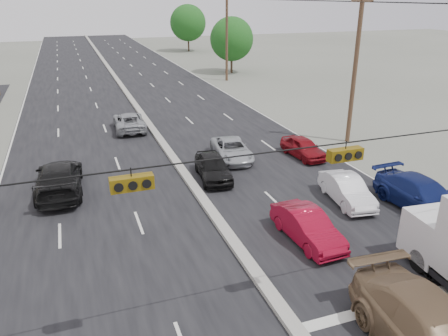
{
  "coord_description": "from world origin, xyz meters",
  "views": [
    {
      "loc": [
        -5.64,
        -9.79,
        9.66
      ],
      "look_at": [
        0.67,
        7.87,
        2.2
      ],
      "focal_mm": 35.0,
      "sensor_mm": 36.0,
      "label": 1
    }
  ],
  "objects_px": {
    "utility_pole_right_c": "(227,37)",
    "queue_car_b": "(347,190)",
    "oncoming_far": "(129,122)",
    "queue_car_a": "(213,167)",
    "tree_right_mid": "(232,39)",
    "queue_car_d": "(422,196)",
    "utility_pole_right_b": "(355,68)",
    "oncoming_near": "(59,178)",
    "queue_car_e": "(303,148)",
    "tree_right_far": "(188,23)",
    "queue_car_c": "(232,150)",
    "red_sedan": "(307,227)"
  },
  "relations": [
    {
      "from": "utility_pole_right_c",
      "to": "queue_car_b",
      "type": "bearing_deg",
      "value": -99.87
    },
    {
      "from": "utility_pole_right_c",
      "to": "oncoming_far",
      "type": "height_order",
      "value": "utility_pole_right_c"
    },
    {
      "from": "queue_car_a",
      "to": "tree_right_mid",
      "type": "bearing_deg",
      "value": 74.11
    },
    {
      "from": "queue_car_a",
      "to": "oncoming_far",
      "type": "relative_size",
      "value": 0.86
    },
    {
      "from": "queue_car_d",
      "to": "queue_car_b",
      "type": "bearing_deg",
      "value": 143.19
    },
    {
      "from": "utility_pole_right_b",
      "to": "oncoming_near",
      "type": "distance_m",
      "value": 19.81
    },
    {
      "from": "queue_car_a",
      "to": "queue_car_e",
      "type": "bearing_deg",
      "value": 18.69
    },
    {
      "from": "tree_right_far",
      "to": "queue_car_c",
      "type": "height_order",
      "value": "tree_right_far"
    },
    {
      "from": "red_sedan",
      "to": "queue_car_e",
      "type": "relative_size",
      "value": 1.09
    },
    {
      "from": "tree_right_mid",
      "to": "queue_car_e",
      "type": "height_order",
      "value": "tree_right_mid"
    },
    {
      "from": "queue_car_b",
      "to": "queue_car_e",
      "type": "distance_m",
      "value": 6.6
    },
    {
      "from": "queue_car_a",
      "to": "queue_car_c",
      "type": "bearing_deg",
      "value": 57.56
    },
    {
      "from": "oncoming_near",
      "to": "queue_car_b",
      "type": "bearing_deg",
      "value": 158.38
    },
    {
      "from": "utility_pole_right_c",
      "to": "queue_car_c",
      "type": "distance_m",
      "value": 27.55
    },
    {
      "from": "queue_car_e",
      "to": "oncoming_far",
      "type": "xyz_separation_m",
      "value": [
        -9.53,
        9.79,
        0.03
      ]
    },
    {
      "from": "queue_car_b",
      "to": "utility_pole_right_c",
      "type": "bearing_deg",
      "value": 88.12
    },
    {
      "from": "utility_pole_right_c",
      "to": "oncoming_far",
      "type": "distance_m",
      "value": 22.58
    },
    {
      "from": "utility_pole_right_b",
      "to": "oncoming_far",
      "type": "distance_m",
      "value": 16.81
    },
    {
      "from": "queue_car_d",
      "to": "queue_car_c",
      "type": "bearing_deg",
      "value": 119.67
    },
    {
      "from": "queue_car_b",
      "to": "oncoming_far",
      "type": "xyz_separation_m",
      "value": [
        -8.33,
        16.28,
        0.01
      ]
    },
    {
      "from": "utility_pole_right_b",
      "to": "queue_car_d",
      "type": "xyz_separation_m",
      "value": [
        -2.94,
        -10.28,
        -4.34
      ]
    },
    {
      "from": "utility_pole_right_b",
      "to": "tree_right_far",
      "type": "distance_m",
      "value": 55.11
    },
    {
      "from": "tree_right_far",
      "to": "red_sedan",
      "type": "relative_size",
      "value": 2.02
    },
    {
      "from": "tree_right_far",
      "to": "queue_car_a",
      "type": "bearing_deg",
      "value": -104.07
    },
    {
      "from": "queue_car_b",
      "to": "queue_car_a",
      "type": "bearing_deg",
      "value": 144.27
    },
    {
      "from": "tree_right_far",
      "to": "oncoming_near",
      "type": "height_order",
      "value": "tree_right_far"
    },
    {
      "from": "tree_right_mid",
      "to": "queue_car_c",
      "type": "height_order",
      "value": "tree_right_mid"
    },
    {
      "from": "utility_pole_right_c",
      "to": "queue_car_b",
      "type": "relative_size",
      "value": 2.51
    },
    {
      "from": "queue_car_e",
      "to": "oncoming_far",
      "type": "height_order",
      "value": "oncoming_far"
    },
    {
      "from": "utility_pole_right_b",
      "to": "red_sedan",
      "type": "relative_size",
      "value": 2.48
    },
    {
      "from": "queue_car_a",
      "to": "utility_pole_right_b",
      "type": "bearing_deg",
      "value": 22.71
    },
    {
      "from": "queue_car_d",
      "to": "oncoming_near",
      "type": "relative_size",
      "value": 0.94
    },
    {
      "from": "red_sedan",
      "to": "queue_car_d",
      "type": "distance_m",
      "value": 6.59
    },
    {
      "from": "queue_car_b",
      "to": "queue_car_d",
      "type": "height_order",
      "value": "queue_car_d"
    },
    {
      "from": "tree_right_mid",
      "to": "queue_car_e",
      "type": "distance_m",
      "value": 32.83
    },
    {
      "from": "utility_pole_right_b",
      "to": "queue_car_a",
      "type": "height_order",
      "value": "utility_pole_right_b"
    },
    {
      "from": "utility_pole_right_c",
      "to": "oncoming_far",
      "type": "relative_size",
      "value": 2.09
    },
    {
      "from": "tree_right_mid",
      "to": "utility_pole_right_c",
      "type": "bearing_deg",
      "value": -116.57
    },
    {
      "from": "tree_right_mid",
      "to": "queue_car_d",
      "type": "xyz_separation_m",
      "value": [
        -5.44,
        -40.28,
        -3.57
      ]
    },
    {
      "from": "utility_pole_right_c",
      "to": "queue_car_e",
      "type": "distance_m",
      "value": 27.59
    },
    {
      "from": "utility_pole_right_b",
      "to": "oncoming_far",
      "type": "bearing_deg",
      "value": 150.63
    },
    {
      "from": "queue_car_a",
      "to": "utility_pole_right_c",
      "type": "bearing_deg",
      "value": 74.91
    },
    {
      "from": "oncoming_near",
      "to": "tree_right_far",
      "type": "bearing_deg",
      "value": -109.11
    },
    {
      "from": "utility_pole_right_c",
      "to": "queue_car_e",
      "type": "bearing_deg",
      "value": -99.72
    },
    {
      "from": "queue_car_e",
      "to": "queue_car_c",
      "type": "bearing_deg",
      "value": 159.92
    },
    {
      "from": "red_sedan",
      "to": "tree_right_mid",
      "type": "bearing_deg",
      "value": 70.79
    },
    {
      "from": "red_sedan",
      "to": "queue_car_a",
      "type": "distance_m",
      "value": 7.83
    },
    {
      "from": "queue_car_b",
      "to": "queue_car_c",
      "type": "relative_size",
      "value": 0.9
    },
    {
      "from": "utility_pole_right_c",
      "to": "oncoming_near",
      "type": "height_order",
      "value": "utility_pole_right_c"
    },
    {
      "from": "tree_right_far",
      "to": "utility_pole_right_b",
      "type": "bearing_deg",
      "value": -93.64
    }
  ]
}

